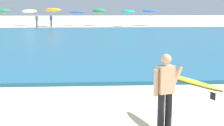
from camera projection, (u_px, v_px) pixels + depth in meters
The scene contains 11 objects.
sea at pixel (75, 40), 24.78m from camera, with size 120.00×28.00×0.14m, color #1E6084.
surfer_with_board at pixel (174, 86), 7.00m from camera, with size 1.24×2.42×1.73m.
beach_umbrella_1 at pixel (4, 11), 42.16m from camera, with size 1.74×1.77×2.33m.
beach_umbrella_2 at pixel (29, 11), 43.28m from camera, with size 1.98×2.01×2.24m.
beach_umbrella_3 at pixel (53, 10), 41.88m from camera, with size 2.17×2.18×2.40m.
beach_umbrella_4 at pixel (78, 13), 42.77m from camera, with size 2.07×2.09×2.05m.
beach_umbrella_5 at pixel (99, 11), 43.63m from camera, with size 1.86×1.86×2.27m.
beach_umbrella_6 at pixel (128, 12), 42.01m from camera, with size 1.79×1.79×2.12m.
beach_umbrella_7 at pixel (150, 11), 43.93m from camera, with size 2.21×2.21×2.17m.
beachgoer_near_row_left at pixel (37, 20), 40.53m from camera, with size 0.32×0.20×1.58m.
beachgoer_near_row_mid at pixel (51, 20), 40.94m from camera, with size 0.32×0.20×1.58m.
Camera 1 is at (1.37, -6.45, 2.74)m, focal length 51.97 mm.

